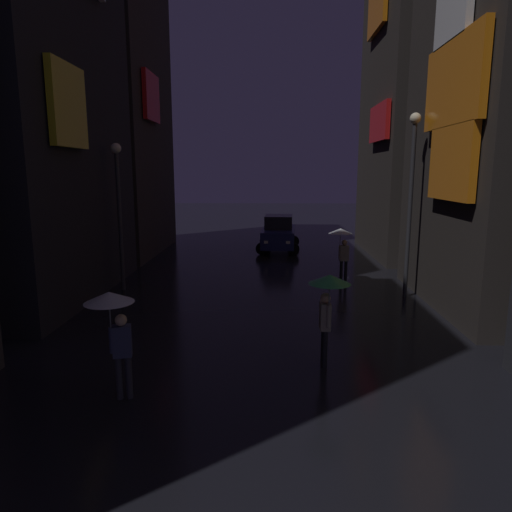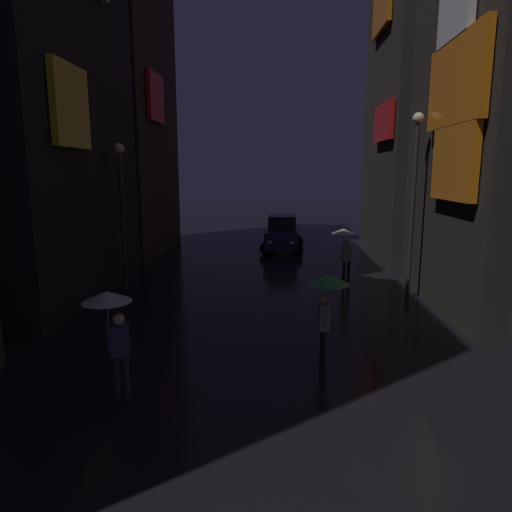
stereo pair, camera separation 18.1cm
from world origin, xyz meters
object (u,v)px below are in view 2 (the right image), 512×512
object	(u,v)px
pedestrian_foreground_left_clear	(344,240)
pedestrian_midstreet_centre_clear	(111,315)
streetlamp_left_far	(122,199)
car_distant	(283,234)
pedestrian_foreground_right_green	(327,295)
streetlamp_right_far	(414,186)

from	to	relation	value
pedestrian_foreground_left_clear	pedestrian_midstreet_centre_clear	size ratio (longest dim) A/B	1.00
pedestrian_midstreet_centre_clear	streetlamp_left_far	bearing A→B (deg)	107.20
streetlamp_left_far	car_distant	bearing A→B (deg)	55.97
pedestrian_foreground_right_green	streetlamp_right_far	world-z (taller)	streetlamp_right_far
pedestrian_midstreet_centre_clear	streetlamp_left_far	size ratio (longest dim) A/B	0.41
streetlamp_right_far	streetlamp_left_far	bearing A→B (deg)	176.50
car_distant	streetlamp_right_far	distance (m)	10.50
streetlamp_left_far	pedestrian_foreground_right_green	bearing A→B (deg)	-44.69
pedestrian_foreground_right_green	streetlamp_left_far	xyz separation A→B (m)	(-6.60, 6.53, 1.62)
car_distant	streetlamp_right_far	size ratio (longest dim) A/B	0.69
pedestrian_foreground_left_clear	car_distant	size ratio (longest dim) A/B	0.50
pedestrian_foreground_left_clear	streetlamp_left_far	xyz separation A→B (m)	(-8.08, -1.38, 1.62)
car_distant	streetlamp_left_far	world-z (taller)	streetlamp_left_far
pedestrian_midstreet_centre_clear	streetlamp_left_far	distance (m)	8.62
car_distant	streetlamp_right_far	xyz separation A→B (m)	(4.21, -9.19, 2.85)
pedestrian_foreground_right_green	streetlamp_left_far	world-z (taller)	streetlamp_left_far
streetlamp_right_far	pedestrian_foreground_right_green	bearing A→B (deg)	-119.88
pedestrian_foreground_right_green	streetlamp_right_far	bearing A→B (deg)	60.12
pedestrian_foreground_right_green	pedestrian_foreground_left_clear	distance (m)	8.05
streetlamp_left_far	pedestrian_foreground_left_clear	bearing A→B (deg)	9.69
streetlamp_right_far	car_distant	bearing A→B (deg)	114.58
pedestrian_midstreet_centre_clear	car_distant	distance (m)	17.01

